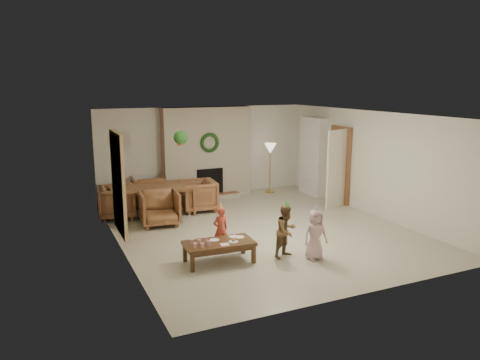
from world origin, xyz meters
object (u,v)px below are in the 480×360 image
dining_chair_near (160,208)px  coffee_table_top (219,243)px  dining_chair_right (198,195)px  child_pink (315,234)px  dining_table (154,200)px  child_plaid (286,231)px  dining_chair_left (116,202)px  dining_chair_far (149,191)px  child_red (221,229)px

dining_chair_near → coffee_table_top: 2.64m
dining_chair_right → dining_chair_near: bearing=-51.3°
child_pink → dining_table: bearing=119.3°
child_plaid → child_pink: (0.42, -0.32, -0.03)m
dining_chair_left → coffee_table_top: (1.18, -3.58, -0.04)m
dining_chair_left → child_pink: (2.83, -4.14, 0.08)m
dining_chair_left → child_plaid: (2.42, -3.83, 0.10)m
dining_table → dining_chair_far: (0.08, 0.88, 0.04)m
dining_table → child_plaid: (1.54, -3.74, 0.14)m
child_red → child_pink: (1.41, -1.09, 0.04)m
child_red → child_pink: bearing=134.4°
dining_chair_near → dining_chair_right: same height
dining_chair_left → dining_table: bearing=-90.0°
dining_chair_near → dining_chair_right: size_ratio=1.00×
dining_chair_near → dining_chair_right: (1.18, 0.77, 0.00)m
coffee_table_top → child_plaid: (1.23, -0.25, 0.14)m
dining_chair_far → dining_chair_left: size_ratio=1.00×
dining_chair_far → child_red: (0.47, -3.85, 0.04)m
dining_chair_left → child_red: bearing=-149.5°
dining_table → child_red: size_ratio=2.34×
child_plaid → child_pink: child_plaid is taller
dining_table → dining_chair_left: dining_chair_left is taller
dining_chair_left → child_red: child_red is taller
dining_chair_near → dining_chair_far: (0.17, 1.75, 0.00)m
dining_chair_right → child_plaid: 3.66m
coffee_table_top → dining_chair_far: bearing=96.0°
dining_chair_near → dining_chair_left: bearing=135.0°
dining_table → coffee_table_top: bearing=-79.5°
coffee_table_top → dining_table: bearing=98.1°
child_red → child_plaid: size_ratio=0.87×
dining_chair_near → child_pink: child_pink is taller
dining_chair_far → coffee_table_top: bearing=98.4°
coffee_table_top → child_pink: bearing=-16.0°
dining_chair_near → child_pink: (2.04, -3.18, 0.08)m
dining_chair_right → dining_table: bearing=-90.0°
dining_table → dining_chair_near: 0.88m
dining_table → child_pink: child_pink is taller
dining_chair_left → dining_chair_far: bearing=-45.0°
dining_table → dining_chair_left: size_ratio=2.34×
dining_chair_left → dining_chair_right: bearing=-90.0°
dining_chair_far → child_pink: (1.87, -4.94, 0.08)m
dining_chair_far → child_red: size_ratio=1.00×
child_red → child_pink: size_ratio=0.92×
coffee_table_top → child_pink: (1.65, -0.57, 0.11)m
child_pink → child_red: bearing=145.8°
dining_chair_left → dining_chair_right: same height
dining_chair_near → dining_chair_left: size_ratio=1.00×
dining_table → dining_chair_right: (1.10, -0.11, 0.04)m
dining_chair_right → child_pink: 4.05m
dining_chair_far → child_plaid: (1.45, -4.62, 0.10)m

